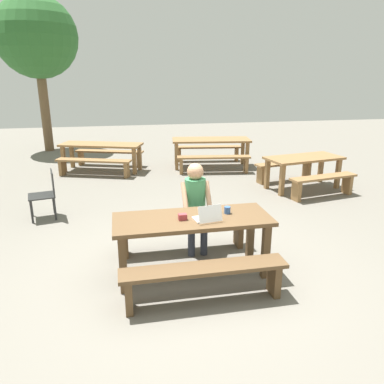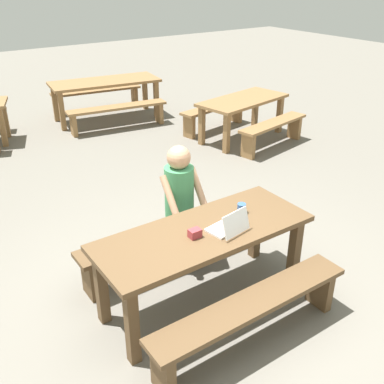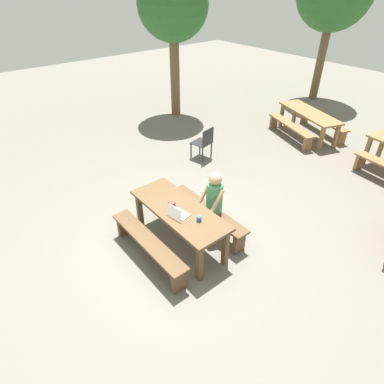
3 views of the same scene
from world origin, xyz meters
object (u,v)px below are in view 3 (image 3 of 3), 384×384
picnic_table_front (179,214)px  small_pouch (172,204)px  laptop (178,214)px  picnic_table_distant (309,116)px  plastic_chair (204,142)px  tree_left (173,6)px  coffee_mug (199,218)px  person_seated (213,200)px

picnic_table_front → small_pouch: bearing=-159.8°
laptop → picnic_table_distant: size_ratio=0.15×
picnic_table_front → picnic_table_distant: bearing=102.6°
small_pouch → plastic_chair: (-2.02, 2.48, -0.35)m
small_pouch → tree_left: 6.82m
picnic_table_front → small_pouch: small_pouch is taller
coffee_mug → person_seated: bearing=117.0°
plastic_chair → person_seated: bearing=40.0°
picnic_table_front → coffee_mug: 0.49m
coffee_mug → tree_left: bearing=146.3°
small_pouch → coffee_mug: 0.60m
tree_left → small_pouch: bearing=-37.4°
laptop → person_seated: (0.01, 0.76, -0.06)m
picnic_table_distant → tree_left: 5.09m
person_seated → picnic_table_distant: 5.33m
plastic_chair → tree_left: bearing=-126.3°
person_seated → picnic_table_distant: bearing=105.9°
coffee_mug → picnic_table_distant: size_ratio=0.04×
laptop → tree_left: (-5.34, 3.96, 2.43)m
tree_left → picnic_table_front: bearing=-36.3°
small_pouch → picnic_table_front: bearing=20.2°
picnic_table_front → coffee_mug: (0.46, 0.05, 0.16)m
small_pouch → coffee_mug: coffee_mug is taller
laptop → person_seated: 0.77m
person_seated → plastic_chair: size_ratio=1.53×
person_seated → picnic_table_front: bearing=-105.5°
laptop → small_pouch: size_ratio=3.29×
laptop → tree_left: tree_left is taller
picnic_table_front → picnic_table_distant: 5.89m
coffee_mug → tree_left: size_ratio=0.02×
coffee_mug → laptop: bearing=-147.5°
plastic_chair → picnic_table_distant: 3.42m
picnic_table_front → small_pouch: (-0.13, -0.05, 0.15)m
plastic_chair → coffee_mug: bearing=35.7°
plastic_chair → tree_left: 4.36m
coffee_mug → person_seated: size_ratio=0.07×
picnic_table_front → plastic_chair: bearing=131.4°
person_seated → plastic_chair: (-2.32, 1.81, -0.31)m
picnic_table_front → tree_left: bearing=143.7°
picnic_table_front → picnic_table_distant: size_ratio=0.88×
coffee_mug → person_seated: (-0.29, 0.57, -0.05)m
picnic_table_front → person_seated: 0.65m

